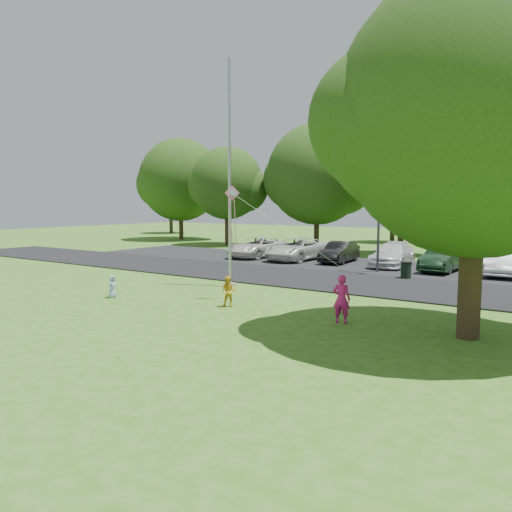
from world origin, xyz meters
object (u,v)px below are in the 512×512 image
Objects in this scene: child_yellow at (229,292)px; kite at (234,206)px; street_lamp at (384,198)px; woman at (342,299)px; child_blue at (112,287)px; trash_can at (406,271)px; big_tree at (472,120)px; flagpole at (230,194)px.

kite reaches higher than child_yellow.
street_lamp is 4.38× the size of woman.
child_blue is at bearing -0.83° from woman.
child_blue is (-4.91, -1.18, -0.12)m from child_yellow.
kite is (-2.09, -10.39, -0.39)m from street_lamp.
big_tree is at bearing -64.43° from trash_can.
woman is 1.72× the size of child_blue.
child_blue is (-6.41, -12.73, -3.60)m from street_lamp.
big_tree reaches higher than child_yellow.
big_tree is 6.51× the size of woman.
flagpole is at bearing -24.43° from child_blue.
woman is at bearing -83.40° from trash_can.
flagpole is 11.26m from big_tree.
child_yellow is at bearing -53.50° from flagpole.
trash_can is (1.73, -1.33, -3.61)m from street_lamp.
woman is (7.08, -3.58, -3.40)m from flagpole.
trash_can is at bearing -34.95° from child_blue.
street_lamp is (4.18, 7.93, -0.12)m from flagpole.
street_lamp is 14.70m from child_blue.
big_tree reaches higher than child_blue.
flagpole is at bearing 87.15° from kite.
street_lamp is at bearing -26.17° from child_blue.
big_tree reaches higher than woman.
street_lamp reaches higher than trash_can.
child_blue is at bearing -125.52° from trash_can.
kite is (-0.59, 1.15, 3.09)m from child_yellow.
child_blue is (-8.14, -11.40, 0.02)m from trash_can.
street_lamp is 0.67× the size of big_tree.
street_lamp is 5.95× the size of child_yellow.
flagpole is 6.50× the size of woman.
street_lamp is 1.26× the size of kite.
kite is at bearing -112.84° from trash_can.
trash_can is 10.72m from child_yellow.
flagpole is 8.96m from street_lamp.
big_tree is (6.45, -11.20, 1.92)m from street_lamp.
child_yellow is 3.35m from kite.
woman reaches higher than trash_can.
kite is at bearing -20.86° from woman.
woman reaches higher than child_yellow.
big_tree is 6.30m from woman.
kite is at bearing 174.64° from big_tree.
big_tree is 11.18× the size of child_blue.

